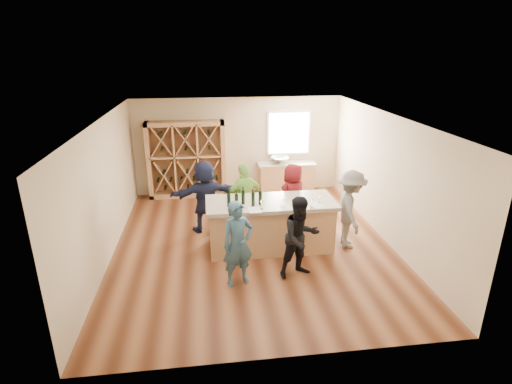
{
  "coord_description": "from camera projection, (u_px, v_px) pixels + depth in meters",
  "views": [
    {
      "loc": [
        -0.96,
        -7.91,
        4.13
      ],
      "look_at": [
        0.1,
        0.2,
        1.15
      ],
      "focal_mm": 28.0,
      "sensor_mm": 36.0,
      "label": 1
    }
  ],
  "objects": [
    {
      "name": "person_near_left",
      "position": [
        238.0,
        244.0,
        7.16
      ],
      "size": [
        0.69,
        0.59,
        1.61
      ],
      "primitive_type": "imported",
      "rotation": [
        0.0,
        0.0,
        0.31
      ],
      "color": "#335972",
      "rests_on": "floor"
    },
    {
      "name": "wine_glass_b",
      "position": [
        285.0,
        203.0,
        7.99
      ],
      "size": [
        0.08,
        0.08,
        0.2
      ],
      "primitive_type": "cone",
      "rotation": [
        0.0,
        0.0,
        -0.02
      ],
      "color": "white",
      "rests_on": "tasting_counter_top"
    },
    {
      "name": "wine_bottle_e",
      "position": [
        260.0,
        198.0,
        8.16
      ],
      "size": [
        0.09,
        0.09,
        0.29
      ],
      "primitive_type": "cylinder",
      "rotation": [
        0.0,
        0.0,
        0.43
      ],
      "color": "black",
      "rests_on": "tasting_counter_top"
    },
    {
      "name": "person_far_right",
      "position": [
        293.0,
        196.0,
        9.46
      ],
      "size": [
        0.93,
        0.85,
        1.59
      ],
      "primitive_type": "imported",
      "rotation": [
        0.0,
        0.0,
        3.74
      ],
      "color": "#590F14",
      "rests_on": "floor"
    },
    {
      "name": "wine_bottle_a",
      "position": [
        229.0,
        200.0,
        8.05
      ],
      "size": [
        0.09,
        0.09,
        0.29
      ],
      "primitive_type": "cylinder",
      "rotation": [
        0.0,
        0.0,
        -0.24
      ],
      "color": "black",
      "rests_on": "tasting_counter_top"
    },
    {
      "name": "person_server",
      "position": [
        350.0,
        209.0,
        8.53
      ],
      "size": [
        0.67,
        1.17,
        1.72
      ],
      "primitive_type": "imported",
      "rotation": [
        0.0,
        0.0,
        1.43
      ],
      "color": "slate",
      "rests_on": "floor"
    },
    {
      "name": "person_far_mid",
      "position": [
        245.0,
        198.0,
        9.24
      ],
      "size": [
        1.08,
        0.81,
        1.66
      ],
      "primitive_type": "imported",
      "rotation": [
        0.0,
        0.0,
        3.51
      ],
      "color": "#8CC64C",
      "rests_on": "floor"
    },
    {
      "name": "wine_glass_a",
      "position": [
        262.0,
        205.0,
        7.94
      ],
      "size": [
        0.08,
        0.08,
        0.19
      ],
      "primitive_type": "cone",
      "rotation": [
        0.0,
        0.0,
        -0.09
      ],
      "color": "white",
      "rests_on": "tasting_counter_top"
    },
    {
      "name": "tasting_menu_a",
      "position": [
        255.0,
        210.0,
        7.93
      ],
      "size": [
        0.25,
        0.33,
        0.0
      ],
      "primitive_type": "cube",
      "rotation": [
        0.0,
        0.0,
        0.02
      ],
      "color": "white",
      "rests_on": "tasting_counter_top"
    },
    {
      "name": "wine_bottle_d",
      "position": [
        253.0,
        199.0,
        8.07
      ],
      "size": [
        0.08,
        0.08,
        0.29
      ],
      "primitive_type": "cylinder",
      "rotation": [
        0.0,
        0.0,
        -0.05
      ],
      "color": "black",
      "rests_on": "tasting_counter_top"
    },
    {
      "name": "wine_bottle_c",
      "position": [
        243.0,
        197.0,
        8.19
      ],
      "size": [
        0.09,
        0.09,
        0.29
      ],
      "primitive_type": "cylinder",
      "rotation": [
        0.0,
        0.0,
        -0.35
      ],
      "color": "black",
      "rests_on": "tasting_counter_top"
    },
    {
      "name": "back_counter_top",
      "position": [
        287.0,
        164.0,
        11.75
      ],
      "size": [
        1.7,
        0.62,
        0.06
      ],
      "primitive_type": "cube",
      "color": "#A69D88",
      "rests_on": "back_counter_base"
    },
    {
      "name": "tasting_menu_c",
      "position": [
        316.0,
        205.0,
        8.17
      ],
      "size": [
        0.36,
        0.41,
        0.0
      ],
      "primitive_type": "cube",
      "rotation": [
        0.0,
        0.0,
        0.41
      ],
      "color": "white",
      "rests_on": "tasting_counter_top"
    },
    {
      "name": "sink",
      "position": [
        280.0,
        160.0,
        11.68
      ],
      "size": [
        0.54,
        0.54,
        0.19
      ],
      "primitive_type": "imported",
      "color": "silver",
      "rests_on": "back_counter_top"
    },
    {
      "name": "tasting_menu_b",
      "position": [
        285.0,
        208.0,
        8.04
      ],
      "size": [
        0.21,
        0.29,
        0.0
      ],
      "primitive_type": "cube",
      "rotation": [
        0.0,
        0.0,
        -0.01
      ],
      "color": "white",
      "rests_on": "tasting_counter_top"
    },
    {
      "name": "window_pane",
      "position": [
        289.0,
        133.0,
        11.68
      ],
      "size": [
        1.18,
        0.01,
        1.18
      ],
      "primitive_type": "cube",
      "color": "white",
      "rests_on": "wall_back"
    },
    {
      "name": "wall_back",
      "position": [
        238.0,
        146.0,
        11.73
      ],
      "size": [
        6.0,
        0.1,
        2.8
      ],
      "primitive_type": "cube",
      "color": "beige",
      "rests_on": "ground"
    },
    {
      "name": "person_near_right",
      "position": [
        301.0,
        237.0,
        7.42
      ],
      "size": [
        0.86,
        0.63,
        1.59
      ],
      "primitive_type": "imported",
      "rotation": [
        0.0,
        0.0,
        0.29
      ],
      "color": "black",
      "rests_on": "floor"
    },
    {
      "name": "wine_glass_c",
      "position": [
        312.0,
        204.0,
        8.01
      ],
      "size": [
        0.09,
        0.09,
        0.18
      ],
      "primitive_type": "cone",
      "rotation": [
        0.0,
        0.0,
        -0.33
      ],
      "color": "white",
      "rests_on": "tasting_counter_top"
    },
    {
      "name": "faucet",
      "position": [
        279.0,
        156.0,
        11.83
      ],
      "size": [
        0.02,
        0.02,
        0.3
      ],
      "primitive_type": "cylinder",
      "color": "silver",
      "rests_on": "back_counter_top"
    },
    {
      "name": "tasting_counter_top",
      "position": [
        271.0,
        203.0,
        8.4
      ],
      "size": [
        2.72,
        1.12,
        0.08
      ],
      "primitive_type": "cube",
      "color": "#A69D88",
      "rests_on": "tasting_counter_base"
    },
    {
      "name": "window_frame",
      "position": [
        289.0,
        133.0,
        11.72
      ],
      "size": [
        1.3,
        0.06,
        1.3
      ],
      "primitive_type": "cube",
      "color": "white",
      "rests_on": "wall_back"
    },
    {
      "name": "ceiling",
      "position": [
        252.0,
        115.0,
        7.92
      ],
      "size": [
        6.0,
        7.0,
        0.1
      ],
      "primitive_type": "cube",
      "color": "white",
      "rests_on": "ground"
    },
    {
      "name": "wall_left",
      "position": [
        103.0,
        191.0,
        8.05
      ],
      "size": [
        0.1,
        7.0,
        2.8
      ],
      "primitive_type": "cube",
      "color": "beige",
      "rests_on": "ground"
    },
    {
      "name": "floor",
      "position": [
        253.0,
        246.0,
        8.92
      ],
      "size": [
        6.0,
        7.0,
        0.1
      ],
      "primitive_type": "cube",
      "color": "brown",
      "rests_on": "ground"
    },
    {
      "name": "back_counter_base",
      "position": [
        286.0,
        179.0,
        11.9
      ],
      "size": [
        1.6,
        0.58,
        0.86
      ],
      "primitive_type": "cube",
      "color": "tan",
      "rests_on": "floor"
    },
    {
      "name": "tasting_counter_base",
      "position": [
        270.0,
        226.0,
        8.59
      ],
      "size": [
        2.6,
        1.0,
        1.0
      ],
      "primitive_type": "cube",
      "color": "tan",
      "rests_on": "floor"
    },
    {
      "name": "person_far_left",
      "position": [
        205.0,
        196.0,
        9.29
      ],
      "size": [
        1.68,
        0.91,
        1.72
      ],
      "primitive_type": "imported",
      "rotation": [
        0.0,
        0.0,
        3.36
      ],
      "color": "#191E38",
      "rests_on": "floor"
    },
    {
      "name": "wine_glass_e",
      "position": [
        319.0,
        199.0,
        8.26
      ],
      "size": [
        0.08,
        0.08,
        0.16
      ],
      "primitive_type": "cone",
      "rotation": [
        0.0,
        0.0,
        -0.32
      ],
      "color": "white",
      "rests_on": "tasting_counter_top"
    },
    {
      "name": "wall_front",
      "position": [
        286.0,
        273.0,
        5.11
      ],
      "size": [
        6.0,
        0.1,
        2.8
      ],
      "primitive_type": "cube",
      "color": "beige",
      "rests_on": "ground"
    },
    {
      "name": "wine_rack",
      "position": [
        187.0,
        160.0,
        11.39
      ],
      "size": [
        2.2,
        0.45,
        2.2
      ],
      "primitive_type": "cube",
      "color": "tan",
      "rests_on": "floor"
    },
    {
      "name": "wall_right",
      "position": [
        390.0,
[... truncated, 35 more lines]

